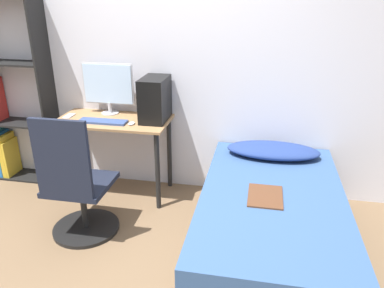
{
  "coord_description": "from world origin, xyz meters",
  "views": [
    {
      "loc": [
        0.91,
        -1.8,
        1.85
      ],
      "look_at": [
        0.4,
        0.82,
        0.75
      ],
      "focal_mm": 35.0,
      "sensor_mm": 36.0,
      "label": 1
    }
  ],
  "objects_px": {
    "keyboard": "(103,121)",
    "pc_tower": "(155,99)",
    "bed": "(270,224)",
    "office_chair": "(77,193)",
    "bookshelf": "(6,101)",
    "monitor": "(108,86)"
  },
  "relations": [
    {
      "from": "keyboard",
      "to": "pc_tower",
      "type": "relative_size",
      "value": 1.13
    },
    {
      "from": "keyboard",
      "to": "pc_tower",
      "type": "xyz_separation_m",
      "value": [
        0.44,
        0.16,
        0.18
      ]
    },
    {
      "from": "bed",
      "to": "office_chair",
      "type": "bearing_deg",
      "value": -177.41
    },
    {
      "from": "pc_tower",
      "to": "bookshelf",
      "type": "bearing_deg",
      "value": 177.67
    },
    {
      "from": "monitor",
      "to": "keyboard",
      "type": "relative_size",
      "value": 1.12
    },
    {
      "from": "office_chair",
      "to": "monitor",
      "type": "xyz_separation_m",
      "value": [
        -0.06,
        0.89,
        0.63
      ]
    },
    {
      "from": "monitor",
      "to": "keyboard",
      "type": "xyz_separation_m",
      "value": [
        0.04,
        -0.27,
        -0.26
      ]
    },
    {
      "from": "office_chair",
      "to": "keyboard",
      "type": "bearing_deg",
      "value": 92.0
    },
    {
      "from": "bed",
      "to": "monitor",
      "type": "bearing_deg",
      "value": 152.05
    },
    {
      "from": "office_chair",
      "to": "bed",
      "type": "relative_size",
      "value": 0.56
    },
    {
      "from": "bookshelf",
      "to": "monitor",
      "type": "xyz_separation_m",
      "value": [
        1.08,
        0.04,
        0.19
      ]
    },
    {
      "from": "monitor",
      "to": "pc_tower",
      "type": "relative_size",
      "value": 1.27
    },
    {
      "from": "bed",
      "to": "keyboard",
      "type": "xyz_separation_m",
      "value": [
        -1.51,
        0.55,
        0.51
      ]
    },
    {
      "from": "monitor",
      "to": "keyboard",
      "type": "bearing_deg",
      "value": -81.86
    },
    {
      "from": "keyboard",
      "to": "bookshelf",
      "type": "bearing_deg",
      "value": 168.45
    },
    {
      "from": "monitor",
      "to": "bed",
      "type": "bearing_deg",
      "value": -27.95
    },
    {
      "from": "bookshelf",
      "to": "pc_tower",
      "type": "relative_size",
      "value": 4.68
    },
    {
      "from": "keyboard",
      "to": "office_chair",
      "type": "bearing_deg",
      "value": -88.0
    },
    {
      "from": "bookshelf",
      "to": "keyboard",
      "type": "distance_m",
      "value": 1.14
    },
    {
      "from": "bookshelf",
      "to": "keyboard",
      "type": "xyz_separation_m",
      "value": [
        1.12,
        -0.23,
        -0.07
      ]
    },
    {
      "from": "pc_tower",
      "to": "office_chair",
      "type": "bearing_deg",
      "value": -118.27
    },
    {
      "from": "office_chair",
      "to": "monitor",
      "type": "height_order",
      "value": "monitor"
    }
  ]
}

